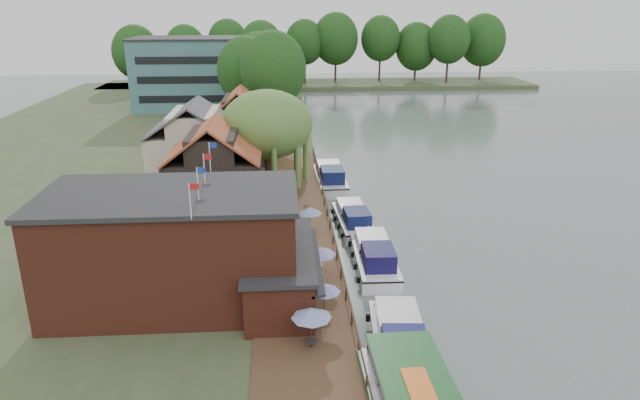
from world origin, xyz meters
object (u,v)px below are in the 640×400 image
object	(u,v)px
cottage_a	(215,170)
umbrella_0	(311,328)
willow	(268,145)
umbrella_4	(310,221)
umbrella_1	(324,301)
cruiser_3	(330,175)
cottage_c	(240,125)
cottage_b	(196,144)
cruiser_2	(353,216)
cruiser_0	(401,339)
cruiser_1	(375,253)
pub	(206,246)
umbrella_2	(306,274)
umbrella_3	(318,263)
hotel_block	(208,73)

from	to	relation	value
cottage_a	umbrella_0	size ratio (longest dim) A/B	3.62
willow	umbrella_4	xyz separation A→B (m)	(3.47, -10.04, -3.93)
umbrella_0	willow	bearing A→B (deg)	95.97
umbrella_1	cruiser_3	size ratio (longest dim) A/B	0.23
cottage_c	cottage_b	bearing A→B (deg)	-113.96
cottage_b	cruiser_2	xyz separation A→B (m)	(15.01, -11.13, -4.12)
cruiser_0	willow	bearing A→B (deg)	111.32
cottage_b	willow	size ratio (longest dim) A/B	0.92
cottage_b	cruiser_1	xyz separation A→B (m)	(15.61, -19.25, -4.04)
umbrella_4	cruiser_3	bearing A→B (deg)	79.33
umbrella_1	cottage_b	bearing A→B (deg)	111.58
umbrella_4	cruiser_1	bearing A→B (deg)	-42.23
pub	cottage_a	distance (m)	15.05
umbrella_2	cottage_b	bearing A→B (deg)	112.64
pub	umbrella_4	distance (m)	12.38
pub	umbrella_0	xyz separation A→B (m)	(6.22, -6.03, -2.36)
cottage_c	umbrella_2	world-z (taller)	cottage_c
umbrella_1	umbrella_3	size ratio (longest dim) A/B	0.96
umbrella_4	pub	bearing A→B (deg)	-125.00
umbrella_1	cruiser_0	world-z (taller)	umbrella_1
umbrella_1	umbrella_2	size ratio (longest dim) A/B	1.00
umbrella_0	umbrella_3	distance (m)	8.14
pub	umbrella_4	world-z (taller)	pub
cottage_a	cottage_b	size ratio (longest dim) A/B	0.90
pub	willow	bearing A→B (deg)	80.07
cruiser_1	umbrella_1	bearing A→B (deg)	-115.49
umbrella_0	cruiser_3	world-z (taller)	umbrella_0
cottage_b	umbrella_2	size ratio (longest dim) A/B	4.04
cottage_b	cruiser_3	xyz separation A→B (m)	(14.04, 1.22, -3.97)
willow	cruiser_0	bearing A→B (deg)	-73.38
umbrella_2	umbrella_4	bearing A→B (deg)	85.33
willow	cruiser_3	world-z (taller)	willow
cottage_c	umbrella_1	bearing A→B (deg)	-79.13
willow	cruiser_0	distance (m)	27.46
cottage_c	cruiser_3	distance (m)	13.30
hotel_block	willow	xyz separation A→B (m)	(11.50, -51.00, -0.94)
umbrella_3	cruiser_2	xyz separation A→B (m)	(3.89, 11.81, -1.16)
cottage_a	umbrella_1	xyz separation A→B (m)	(8.14, -18.17, -2.96)
umbrella_1	cruiser_2	distance (m)	17.52
cruiser_1	cruiser_2	size ratio (longest dim) A/B	1.06
cruiser_0	cruiser_1	xyz separation A→B (m)	(0.38, 11.63, -0.05)
cottage_b	umbrella_3	bearing A→B (deg)	-64.14
hotel_block	willow	bearing A→B (deg)	-77.29
umbrella_1	cruiser_2	bearing A→B (deg)	77.20
cottage_c	umbrella_3	size ratio (longest dim) A/B	3.45
hotel_block	cruiser_3	distance (m)	48.63
hotel_block	umbrella_2	size ratio (longest dim) A/B	10.69
cruiser_1	cruiser_3	xyz separation A→B (m)	(-1.57, 20.48, 0.06)
cottage_a	cruiser_0	size ratio (longest dim) A/B	0.83
willow	umbrella_0	world-z (taller)	willow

